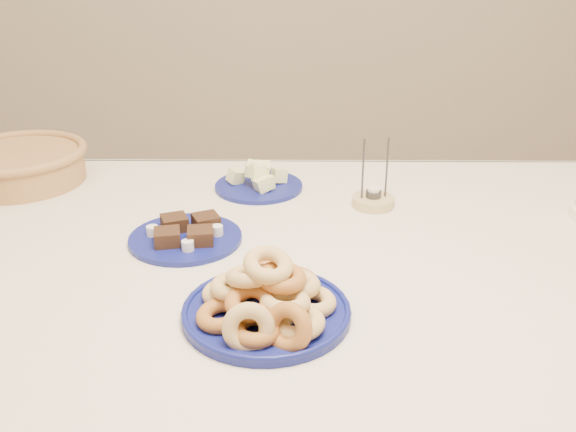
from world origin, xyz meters
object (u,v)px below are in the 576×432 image
at_px(candle_holder, 373,200).
at_px(wicker_basket, 19,164).
at_px(brownie_plate, 186,235).
at_px(donut_platter, 267,302).
at_px(melon_plate, 259,181).
at_px(dining_table, 288,295).

bearing_deg(candle_holder, wicker_basket, 170.39).
bearing_deg(wicker_basket, brownie_plate, -35.35).
relative_size(donut_platter, wicker_basket, 0.78).
relative_size(donut_platter, melon_plate, 1.23).
bearing_deg(wicker_basket, donut_platter, -43.72).
relative_size(dining_table, donut_platter, 5.48).
distance_m(melon_plate, brownie_plate, 0.32).
bearing_deg(brownie_plate, donut_platter, -58.17).
xyz_separation_m(dining_table, candle_holder, (0.20, 0.23, 0.12)).
bearing_deg(candle_holder, donut_platter, -115.77).
distance_m(dining_table, melon_plate, 0.37).
bearing_deg(dining_table, brownie_plate, 168.74).
bearing_deg(wicker_basket, candle_holder, -9.61).
height_order(dining_table, melon_plate, melon_plate).
relative_size(donut_platter, candle_holder, 1.88).
distance_m(dining_table, brownie_plate, 0.25).
bearing_deg(brownie_plate, dining_table, -11.26).
height_order(donut_platter, candle_holder, candle_holder).
xyz_separation_m(dining_table, brownie_plate, (-0.21, 0.04, 0.12)).
bearing_deg(candle_holder, melon_plate, 159.05).
height_order(dining_table, donut_platter, donut_platter).
xyz_separation_m(donut_platter, melon_plate, (-0.04, 0.58, -0.01)).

